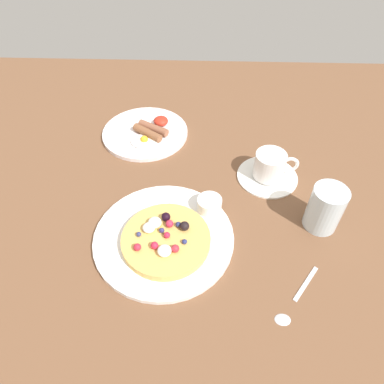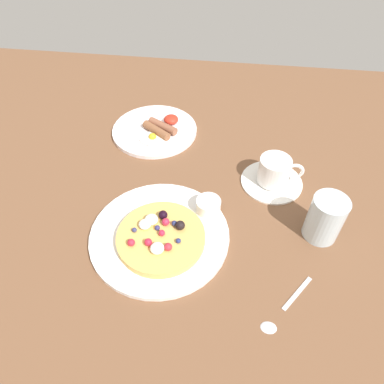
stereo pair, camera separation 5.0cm
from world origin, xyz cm
name	(u,v)px [view 1 (the left image)]	position (x,y,z in cm)	size (l,w,h in cm)	color
ground_plane	(177,208)	(0.00, 0.00, -1.50)	(168.44, 137.99, 3.00)	brown
pancake_plate	(164,237)	(-1.96, -9.95, 0.54)	(28.80, 28.80, 1.09)	white
pancake_with_berries	(166,239)	(-1.40, -11.40, 2.12)	(17.86, 17.86, 3.62)	#E1B259
syrup_ramekin	(209,204)	(7.35, -2.37, 2.64)	(5.34, 5.34, 3.02)	white
breakfast_plate	(145,133)	(-10.26, 25.07, 0.55)	(23.29, 23.29, 1.10)	white
fried_breakfast	(152,130)	(-8.29, 24.22, 2.04)	(9.90, 13.04, 2.43)	brown
coffee_saucer	(267,176)	(21.42, 9.18, 0.44)	(14.56, 14.56, 0.89)	white
coffee_cup	(271,165)	(21.61, 9.18, 4.12)	(10.42, 7.27, 6.23)	white
teaspoon	(292,306)	(22.05, -23.74, 0.25)	(9.74, 11.91, 0.60)	silver
water_glass	(325,208)	(30.91, -4.79, 5.07)	(7.07, 7.07, 10.14)	silver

